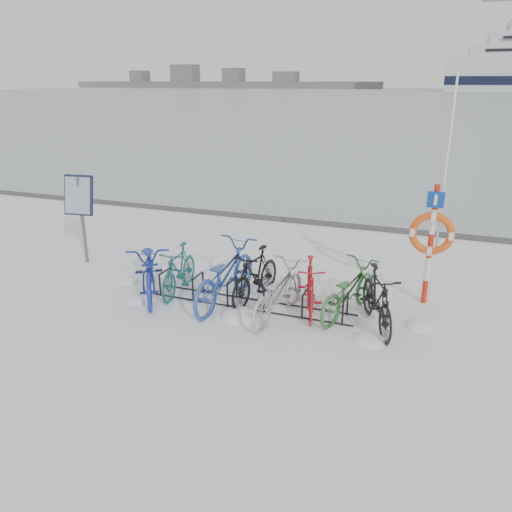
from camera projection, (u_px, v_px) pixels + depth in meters
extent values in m
plane|color=white|center=(250.00, 305.00, 9.43)|extent=(900.00, 900.00, 0.00)
cube|color=#9FADB3|center=(440.00, 95.00, 146.36)|extent=(400.00, 298.00, 0.02)
cube|color=#3F3F42|center=(322.00, 223.00, 14.62)|extent=(400.00, 0.25, 0.10)
cylinder|color=black|center=(160.00, 285.00, 9.75)|extent=(0.04, 0.04, 0.44)
cylinder|color=black|center=(171.00, 277.00, 10.14)|extent=(0.04, 0.04, 0.44)
cylinder|color=black|center=(165.00, 271.00, 9.87)|extent=(0.04, 0.44, 0.04)
cylinder|color=black|center=(193.00, 290.00, 9.52)|extent=(0.04, 0.04, 0.44)
cylinder|color=black|center=(203.00, 282.00, 9.90)|extent=(0.04, 0.04, 0.44)
cylinder|color=black|center=(198.00, 276.00, 9.64)|extent=(0.04, 0.44, 0.04)
cylinder|color=black|center=(227.00, 296.00, 9.28)|extent=(0.04, 0.04, 0.44)
cylinder|color=black|center=(236.00, 287.00, 9.67)|extent=(0.04, 0.04, 0.44)
cylinder|color=black|center=(232.00, 281.00, 9.40)|extent=(0.04, 0.44, 0.04)
cylinder|color=black|center=(264.00, 301.00, 9.04)|extent=(0.04, 0.04, 0.44)
cylinder|color=black|center=(272.00, 292.00, 9.43)|extent=(0.04, 0.04, 0.44)
cylinder|color=black|center=(268.00, 286.00, 9.16)|extent=(0.04, 0.44, 0.04)
cylinder|color=black|center=(302.00, 307.00, 8.80)|extent=(0.04, 0.04, 0.44)
cylinder|color=black|center=(309.00, 298.00, 9.19)|extent=(0.04, 0.04, 0.44)
cylinder|color=black|center=(306.00, 291.00, 8.92)|extent=(0.04, 0.44, 0.04)
cylinder|color=black|center=(343.00, 314.00, 8.57)|extent=(0.04, 0.04, 0.44)
cylinder|color=black|center=(347.00, 304.00, 8.95)|extent=(0.04, 0.04, 0.44)
cylinder|color=black|center=(346.00, 297.00, 8.69)|extent=(0.04, 0.44, 0.04)
cylinder|color=black|center=(245.00, 308.00, 9.23)|extent=(4.00, 0.03, 0.03)
cylinder|color=black|center=(254.00, 299.00, 9.61)|extent=(4.00, 0.03, 0.03)
cylinder|color=#595B5E|center=(83.00, 221.00, 11.33)|extent=(0.08, 0.08, 1.98)
cube|color=black|center=(79.00, 195.00, 11.10)|extent=(0.71, 0.33, 0.89)
cube|color=#8C99AD|center=(77.00, 195.00, 11.07)|extent=(0.63, 0.25, 0.80)
cylinder|color=red|center=(425.00, 291.00, 9.46)|extent=(0.10, 0.10, 0.46)
cylinder|color=silver|center=(427.00, 269.00, 9.30)|extent=(0.10, 0.10, 0.46)
cylinder|color=red|center=(430.00, 246.00, 9.15)|extent=(0.10, 0.10, 0.46)
cylinder|color=silver|center=(433.00, 222.00, 9.00)|extent=(0.10, 0.10, 0.46)
cylinder|color=red|center=(436.00, 197.00, 8.85)|extent=(0.10, 0.10, 0.46)
torus|color=#D84D14|center=(432.00, 234.00, 8.99)|extent=(0.80, 0.13, 0.80)
cube|color=navy|center=(436.00, 200.00, 8.79)|extent=(0.29, 0.03, 0.29)
cylinder|color=silver|center=(442.00, 196.00, 8.85)|extent=(0.04, 0.04, 4.14)
cube|color=#515151|center=(217.00, 85.00, 278.15)|extent=(180.00, 12.00, 3.50)
cube|color=#515151|center=(170.00, 78.00, 286.80)|extent=(24.00, 10.00, 8.00)
cube|color=#515151|center=(268.00, 79.00, 267.17)|extent=(20.00, 10.00, 6.00)
imported|color=#1C2D99|center=(149.00, 266.00, 9.73)|extent=(1.82, 2.28, 1.16)
imported|color=#18545A|center=(179.00, 268.00, 9.85)|extent=(0.63, 1.69, 0.99)
imported|color=#2D4D98|center=(224.00, 273.00, 9.36)|extent=(0.96, 2.31, 1.19)
imported|color=black|center=(255.00, 274.00, 9.52)|extent=(0.76, 1.79, 1.04)
imported|color=#999AA0|center=(278.00, 290.00, 8.81)|extent=(0.93, 1.99, 1.01)
imported|color=#AC151E|center=(310.00, 285.00, 9.03)|extent=(0.92, 1.73, 1.00)
imported|color=#326C38|center=(348.00, 288.00, 8.91)|extent=(1.20, 2.00, 0.99)
imported|color=black|center=(377.00, 297.00, 8.44)|extent=(1.15, 1.84, 1.07)
ellipsoid|color=white|center=(369.00, 341.00, 8.11)|extent=(0.55, 0.55, 0.19)
ellipsoid|color=white|center=(419.00, 326.00, 8.60)|extent=(0.49, 0.49, 0.17)
ellipsoid|color=white|center=(239.00, 316.00, 8.96)|extent=(0.69, 0.69, 0.24)
ellipsoid|color=white|center=(139.00, 299.00, 9.65)|extent=(0.55, 0.55, 0.19)
ellipsoid|color=white|center=(303.00, 297.00, 9.77)|extent=(0.36, 0.36, 0.12)
ellipsoid|color=white|center=(233.00, 288.00, 10.17)|extent=(0.44, 0.44, 0.15)
ellipsoid|color=white|center=(130.00, 281.00, 10.54)|extent=(0.43, 0.43, 0.15)
ellipsoid|color=white|center=(311.00, 303.00, 9.48)|extent=(0.43, 0.43, 0.15)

